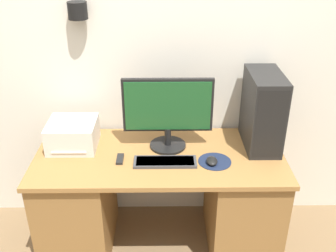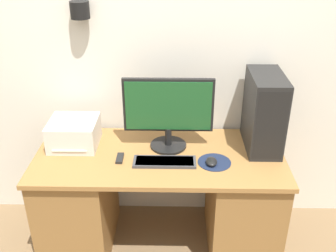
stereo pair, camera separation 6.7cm
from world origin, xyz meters
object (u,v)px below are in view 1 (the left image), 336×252
at_px(computer_tower, 263,111).
at_px(monitor, 168,110).
at_px(keyboard, 165,162).
at_px(printer, 73,135).
at_px(remote_control, 120,159).
at_px(mouse, 212,161).

bearing_deg(computer_tower, monitor, -178.36).
relative_size(monitor, keyboard, 1.48).
height_order(monitor, keyboard, monitor).
distance_m(printer, remote_control, 0.37).
height_order(computer_tower, printer, computer_tower).
bearing_deg(mouse, monitor, 140.85).
bearing_deg(keyboard, mouse, -1.93).
height_order(monitor, remote_control, monitor).
bearing_deg(remote_control, printer, 151.04).
xyz_separation_m(monitor, printer, (-0.61, 0.01, -0.17)).
bearing_deg(mouse, remote_control, 175.14).
bearing_deg(remote_control, computer_tower, 11.63).
xyz_separation_m(mouse, remote_control, (-0.56, 0.05, -0.01)).
bearing_deg(computer_tower, printer, -179.56).
bearing_deg(mouse, printer, 165.74).
distance_m(monitor, computer_tower, 0.60).
height_order(mouse, remote_control, mouse).
distance_m(monitor, printer, 0.64).
bearing_deg(monitor, computer_tower, 1.64).
height_order(printer, remote_control, printer).
height_order(keyboard, computer_tower, computer_tower).
bearing_deg(monitor, mouse, -39.15).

